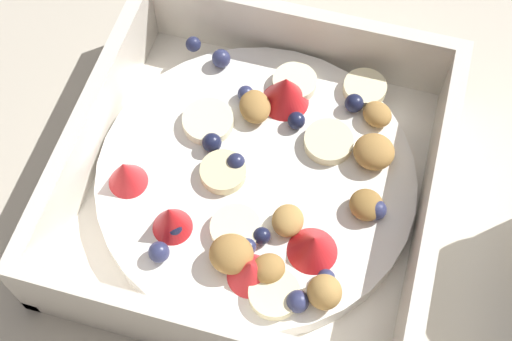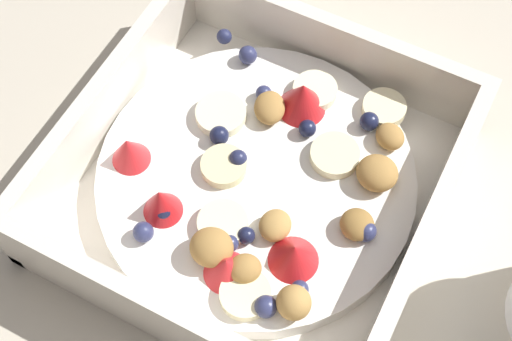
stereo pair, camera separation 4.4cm
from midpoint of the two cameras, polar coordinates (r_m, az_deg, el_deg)
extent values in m
plane|color=beige|center=(0.47, 4.94, -1.75)|extent=(2.40, 2.40, 0.00)
cube|color=white|center=(0.46, 2.71, -1.77)|extent=(0.22, 0.22, 0.01)
cube|color=white|center=(0.47, -8.97, 4.96)|extent=(0.22, 0.01, 0.06)
cube|color=white|center=(0.43, 15.71, -6.01)|extent=(0.22, 0.01, 0.06)
cube|color=white|center=(0.49, 8.34, 9.33)|extent=(0.01, 0.20, 0.06)
cube|color=white|center=(0.40, -4.00, -12.22)|extent=(0.01, 0.20, 0.06)
cylinder|color=white|center=(0.45, 2.78, -1.02)|extent=(0.20, 0.20, 0.02)
cylinder|color=beige|center=(0.44, 0.25, 0.09)|extent=(0.03, 0.03, 0.01)
cylinder|color=#F7EFC6|center=(0.42, 0.30, -4.54)|extent=(0.04, 0.04, 0.01)
cylinder|color=#F4EAB7|center=(0.45, 9.07, 0.97)|extent=(0.04, 0.04, 0.01)
cylinder|color=#F7EFC6|center=(0.47, 7.37, 6.09)|extent=(0.04, 0.04, 0.01)
cylinder|color=#F7EFC6|center=(0.46, -0.10, 4.27)|extent=(0.05, 0.05, 0.01)
cylinder|color=#F4EAB7|center=(0.47, 12.77, 4.63)|extent=(0.04, 0.04, 0.01)
cylinder|color=#F4EAB7|center=(0.40, 2.27, -10.13)|extent=(0.03, 0.03, 0.01)
cone|color=red|center=(0.46, 6.45, 5.61)|extent=(0.04, 0.04, 0.02)
cone|color=red|center=(0.40, 0.49, -7.86)|extent=(0.04, 0.04, 0.02)
cone|color=red|center=(0.41, 6.10, -6.90)|extent=(0.03, 0.03, 0.02)
cone|color=red|center=(0.42, -4.65, -2.76)|extent=(0.03, 0.03, 0.02)
cone|color=red|center=(0.44, -7.31, 1.38)|extent=(0.03, 0.03, 0.02)
sphere|color=navy|center=(0.40, 3.96, -11.06)|extent=(0.01, 0.01, 0.01)
sphere|color=navy|center=(0.47, 3.31, 5.92)|extent=(0.01, 0.01, 0.01)
sphere|color=navy|center=(0.41, 0.93, -6.11)|extent=(0.01, 0.01, 0.01)
sphere|color=navy|center=(0.48, 1.95, 8.97)|extent=(0.01, 0.01, 0.01)
sphere|color=navy|center=(0.42, -6.03, -5.18)|extent=(0.01, 0.01, 0.01)
sphere|color=#191E3D|center=(0.42, 2.75, -5.72)|extent=(0.01, 0.01, 0.01)
sphere|color=#23284C|center=(0.49, 0.01, 10.42)|extent=(0.01, 0.01, 0.01)
sphere|color=#191E3D|center=(0.45, 6.82, 3.13)|extent=(0.01, 0.01, 0.01)
sphere|color=#191E3D|center=(0.45, -0.08, 2.70)|extent=(0.01, 0.01, 0.01)
sphere|color=navy|center=(0.41, 6.60, -9.67)|extent=(0.01, 0.01, 0.01)
sphere|color=#23284C|center=(0.44, 1.41, 0.70)|extent=(0.01, 0.01, 0.01)
sphere|color=navy|center=(0.42, 11.67, -5.04)|extent=(0.01, 0.01, 0.01)
sphere|color=#191E3D|center=(0.46, 11.69, 3.62)|extent=(0.01, 0.01, 0.01)
sphere|color=#191E3D|center=(0.42, -4.50, -3.44)|extent=(0.01, 0.01, 0.01)
ellipsoid|color=#AD7F42|center=(0.46, 3.81, 4.78)|extent=(0.03, 0.03, 0.01)
ellipsoid|color=#AD7F42|center=(0.46, 13.31, 2.42)|extent=(0.03, 0.03, 0.01)
ellipsoid|color=#AD7F42|center=(0.41, 2.19, -8.11)|extent=(0.03, 0.03, 0.02)
ellipsoid|color=tan|center=(0.40, 6.21, -10.72)|extent=(0.03, 0.03, 0.02)
ellipsoid|color=#AD7F42|center=(0.41, -0.51, -6.43)|extent=(0.03, 0.03, 0.02)
ellipsoid|color=#AD7F42|center=(0.44, 12.43, -0.46)|extent=(0.03, 0.03, 0.02)
ellipsoid|color=olive|center=(0.42, 10.98, -4.52)|extent=(0.03, 0.03, 0.01)
ellipsoid|color=tan|center=(0.42, 4.52, -4.65)|extent=(0.02, 0.02, 0.01)
camera|label=1|loc=(0.02, -87.13, 5.14)|focal=50.25mm
camera|label=2|loc=(0.02, 92.87, -5.14)|focal=50.25mm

